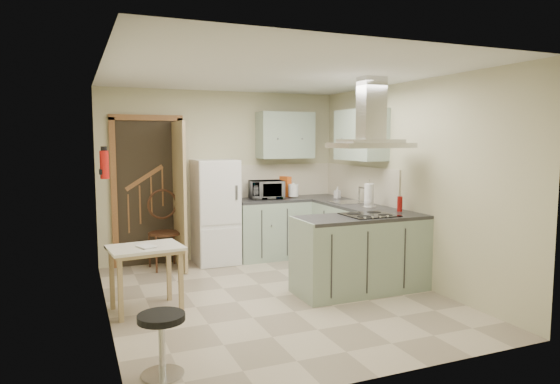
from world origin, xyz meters
name	(u,v)px	position (x,y,z in m)	size (l,w,h in m)	color
floor	(275,297)	(0.00, 0.00, 0.00)	(4.20, 4.20, 0.00)	#B9A990
ceiling	(275,74)	(0.00, 0.00, 2.50)	(4.20, 4.20, 0.00)	silver
back_wall	(223,175)	(0.00, 2.10, 1.25)	(3.60, 3.60, 0.00)	beige
left_wall	(104,195)	(-1.80, 0.00, 1.25)	(4.20, 4.20, 0.00)	beige
right_wall	(408,183)	(1.80, 0.00, 1.25)	(4.20, 4.20, 0.00)	beige
doorway	(148,192)	(-1.10, 2.07, 1.05)	(1.10, 0.12, 2.10)	brown
fridge	(215,212)	(-0.20, 1.80, 0.75)	(0.60, 0.60, 1.50)	white
counter_back	(271,228)	(0.66, 1.80, 0.45)	(1.08, 0.60, 0.90)	#9EB2A0
counter_right	(342,232)	(1.50, 1.12, 0.45)	(0.60, 1.95, 0.90)	#9EB2A0
splashback	(282,180)	(0.96, 2.09, 1.15)	(1.68, 0.02, 0.50)	beige
wall_cabinet_back	(285,135)	(0.95, 1.93, 1.85)	(0.85, 0.35, 0.70)	#9EB2A0
wall_cabinet_right	(361,135)	(1.62, 0.85, 1.85)	(0.35, 0.90, 0.70)	#9EB2A0
peninsula	(361,254)	(1.02, -0.18, 0.45)	(1.55, 0.65, 0.90)	#9EB2A0
hob	(369,215)	(1.12, -0.18, 0.91)	(0.58, 0.50, 0.01)	black
extractor_hood	(371,145)	(1.12, -0.18, 1.72)	(0.90, 0.55, 0.10)	silver
sink	(348,202)	(1.50, 0.95, 0.91)	(0.45, 0.40, 0.01)	silver
fire_extinguisher	(104,165)	(-1.74, 0.90, 1.50)	(0.10, 0.10, 0.32)	#B2140F
drop_leaf_table	(146,279)	(-1.41, 0.10, 0.34)	(0.73, 0.55, 0.69)	tan
bentwood_chair	(165,233)	(-0.93, 1.76, 0.50)	(0.44, 0.44, 0.99)	#502A1A
stool	(162,344)	(-1.50, -1.43, 0.24)	(0.36, 0.36, 0.48)	black
microwave	(266,190)	(0.60, 1.82, 1.04)	(0.49, 0.33, 0.27)	black
kettle	(293,190)	(1.03, 1.79, 1.01)	(0.15, 0.15, 0.23)	white
cereal_box	(285,186)	(0.98, 1.99, 1.06)	(0.08, 0.21, 0.31)	orange
soap_bottle	(337,193)	(1.61, 1.46, 0.99)	(0.08, 0.08, 0.17)	#AAACB6
paper_towel	(369,195)	(1.50, 0.41, 1.06)	(0.13, 0.13, 0.32)	white
cup	(368,204)	(1.48, 0.40, 0.95)	(0.12, 0.12, 0.09)	white
red_bottle	(400,204)	(1.65, -0.04, 0.99)	(0.06, 0.06, 0.19)	#A1110D
book	(140,244)	(-1.48, 0.01, 0.73)	(0.15, 0.20, 0.09)	maroon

